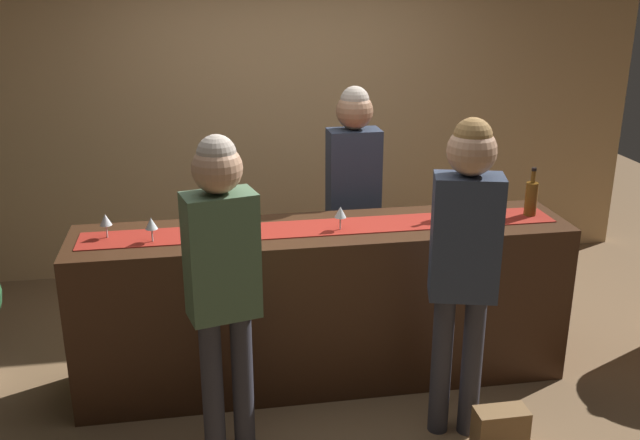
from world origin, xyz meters
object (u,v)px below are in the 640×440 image
wine_glass_mid_counter (151,224)px  customer_sipping (465,247)px  wine_bottle_clear (456,199)px  wine_bottle_green (484,200)px  handbag (500,428)px  customer_browsing (222,267)px  wine_glass_near_customer (106,221)px  bartender (353,185)px  wine_glass_far_end (340,213)px  wine_bottle_amber (531,198)px

wine_glass_mid_counter → customer_sipping: size_ratio=0.08×
customer_sipping → wine_bottle_clear: bearing=88.3°
wine_bottle_green → wine_glass_mid_counter: wine_bottle_green is taller
customer_sipping → handbag: (0.20, -0.17, -0.98)m
wine_glass_mid_counter → customer_browsing: 0.68m
wine_glass_near_customer → handbag: 2.42m
wine_bottle_clear → wine_glass_near_customer: (-2.05, -0.02, -0.01)m
wine_glass_mid_counter → customer_sipping: customer_sipping is taller
bartender → customer_sipping: customer_sipping is taller
bartender → customer_sipping: (0.30, -1.26, 0.03)m
wine_glass_mid_counter → customer_sipping: (1.57, -0.61, -0.00)m
wine_bottle_clear → customer_sipping: customer_sipping is taller
bartender → handbag: bearing=108.7°
wine_glass_near_customer → bartender: (1.53, 0.54, -0.03)m
wine_glass_far_end → customer_browsing: bearing=-139.8°
wine_bottle_clear → handbag: (-0.02, -0.91, -0.99)m
wine_bottle_clear → handbag: 1.34m
wine_glass_mid_counter → handbag: bearing=-23.8°
customer_sipping → customer_browsing: (-1.21, 0.03, -0.03)m
wine_bottle_amber → wine_glass_mid_counter: wine_bottle_amber is taller
wine_glass_far_end → wine_bottle_green: bearing=4.2°
wine_glass_far_end → bartender: size_ratio=0.08×
handbag → wine_glass_near_customer: bearing=156.4°
customer_sipping → handbag: bearing=-26.0°
wine_bottle_amber → wine_glass_near_customer: (-2.50, 0.04, -0.01)m
customer_browsing → handbag: (1.42, -0.20, -0.94)m
wine_glass_mid_counter → bartender: bearing=27.0°
handbag → customer_browsing: bearing=171.8°
wine_glass_mid_counter → handbag: size_ratio=0.51×
wine_glass_mid_counter → bartender: size_ratio=0.08×
wine_bottle_amber → customer_browsing: bearing=-161.2°
wine_bottle_green → handbag: 1.32m
wine_bottle_green → wine_bottle_clear: size_ratio=1.00×
customer_browsing → wine_glass_far_end: bearing=26.8°
wine_bottle_amber → handbag: (-0.47, -0.85, -0.99)m
wine_bottle_green → wine_bottle_amber: size_ratio=1.00×
wine_bottle_green → wine_glass_far_end: 0.89m
wine_glass_mid_counter → customer_sipping: 1.69m
wine_bottle_green → wine_glass_far_end: bearing=-175.8°
wine_glass_near_customer → wine_glass_mid_counter: same height
handbag → wine_bottle_green: bearing=78.6°
wine_glass_near_customer → customer_browsing: size_ratio=0.08×
wine_bottle_green → bartender: bearing=139.9°
wine_bottle_green → wine_bottle_clear: (-0.15, 0.05, 0.00)m
wine_bottle_clear → wine_glass_mid_counter: bearing=-175.9°
bartender → customer_browsing: bearing=52.6°
bartender → wine_glass_near_customer: bearing=18.9°
wine_bottle_green → wine_bottle_clear: 0.16m
wine_glass_near_customer → wine_glass_mid_counter: size_ratio=1.00×
wine_bottle_green → bartender: 0.88m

